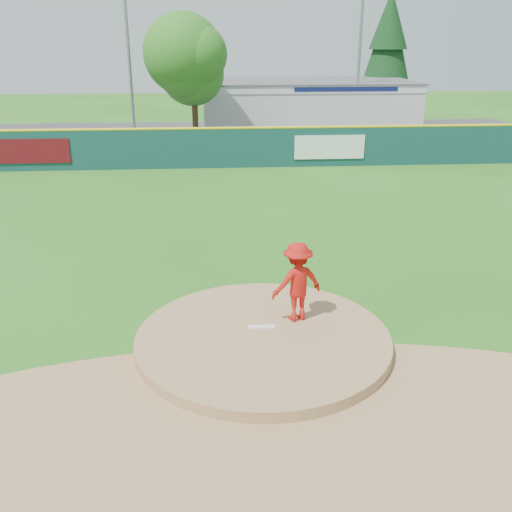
{
  "coord_description": "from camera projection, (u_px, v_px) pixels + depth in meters",
  "views": [
    {
      "loc": [
        -0.97,
        -10.82,
        6.25
      ],
      "look_at": [
        0.0,
        2.0,
        1.3
      ],
      "focal_mm": 40.0,
      "sensor_mm": 36.0,
      "label": 1
    }
  ],
  "objects": [
    {
      "name": "ground",
      "position": [
        263.0,
        345.0,
        12.39
      ],
      "size": [
        120.0,
        120.0,
        0.0
      ],
      "primitive_type": "plane",
      "color": "#286B19",
      "rests_on": "ground"
    },
    {
      "name": "pitchers_mound",
      "position": [
        263.0,
        345.0,
        12.39
      ],
      "size": [
        5.5,
        5.5,
        0.5
      ],
      "primitive_type": "cylinder",
      "color": "#9E774C",
      "rests_on": "ground"
    },
    {
      "name": "pitching_rubber",
      "position": [
        262.0,
        327.0,
        12.57
      ],
      "size": [
        0.6,
        0.15,
        0.04
      ],
      "primitive_type": "cube",
      "color": "white",
      "rests_on": "pitchers_mound"
    },
    {
      "name": "infield_dirt_arc",
      "position": [
        278.0,
        434.0,
        9.59
      ],
      "size": [
        15.4,
        15.4,
        0.01
      ],
      "primitive_type": "cylinder",
      "color": "#9E774C",
      "rests_on": "ground"
    },
    {
      "name": "parking_lot",
      "position": [
        227.0,
        138.0,
        37.51
      ],
      "size": [
        44.0,
        16.0,
        0.02
      ],
      "primitive_type": "cube",
      "color": "#38383A",
      "rests_on": "ground"
    },
    {
      "name": "pitcher",
      "position": [
        297.0,
        282.0,
        12.66
      ],
      "size": [
        1.34,
        1.02,
        1.83
      ],
      "primitive_type": "imported",
      "rotation": [
        0.0,
        0.0,
        3.46
      ],
      "color": "red",
      "rests_on": "pitchers_mound"
    },
    {
      "name": "van",
      "position": [
        229.0,
        136.0,
        34.79
      ],
      "size": [
        4.29,
        2.0,
        1.19
      ],
      "primitive_type": "imported",
      "rotation": [
        0.0,
        0.0,
        1.58
      ],
      "color": "white",
      "rests_on": "parking_lot"
    },
    {
      "name": "pool_building_grp",
      "position": [
        306.0,
        104.0,
        41.98
      ],
      "size": [
        15.2,
        8.2,
        3.31
      ],
      "color": "silver",
      "rests_on": "ground"
    },
    {
      "name": "fence_banners",
      "position": [
        184.0,
        149.0,
        28.53
      ],
      "size": [
        18.41,
        0.04,
        1.2
      ],
      "color": "#600D14",
      "rests_on": "ground"
    },
    {
      "name": "outfield_fence",
      "position": [
        232.0,
        146.0,
        28.75
      ],
      "size": [
        40.0,
        0.14,
        2.07
      ],
      "color": "#123D3C",
      "rests_on": "ground"
    },
    {
      "name": "deciduous_tree",
      "position": [
        193.0,
        67.0,
        33.87
      ],
      "size": [
        5.6,
        5.6,
        7.36
      ],
      "color": "#382314",
      "rests_on": "ground"
    },
    {
      "name": "conifer_tree",
      "position": [
        388.0,
        47.0,
        44.81
      ],
      "size": [
        4.4,
        4.4,
        9.5
      ],
      "color": "#382314",
      "rests_on": "ground"
    },
    {
      "name": "light_pole_left",
      "position": [
        128.0,
        40.0,
        34.91
      ],
      "size": [
        1.75,
        0.25,
        11.0
      ],
      "color": "gray",
      "rests_on": "ground"
    },
    {
      "name": "light_pole_right",
      "position": [
        360.0,
        48.0,
        38.01
      ],
      "size": [
        1.75,
        0.25,
        10.0
      ],
      "color": "gray",
      "rests_on": "ground"
    }
  ]
}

